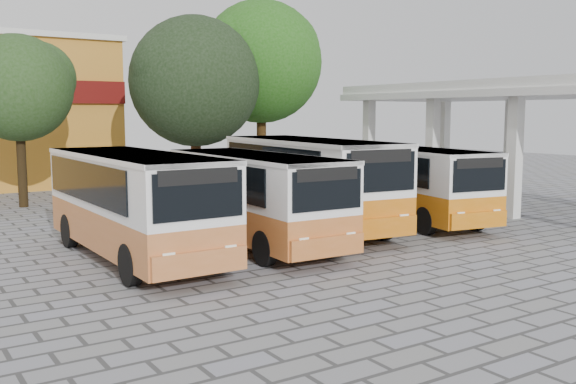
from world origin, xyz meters
TOP-DOWN VIEW (x-y plane):
  - ground at (0.00, 0.00)m, footprint 90.00×90.00m
  - terminal_shelter at (10.50, 4.00)m, footprint 6.80×15.80m
  - bus_far_left at (-6.93, 2.93)m, footprint 2.61×8.24m
  - bus_centre_left at (-3.22, 2.73)m, footprint 2.60×7.88m
  - bus_centre_right at (-0.21, 4.17)m, footprint 3.58×9.01m
  - bus_far_right at (3.90, 3.37)m, footprint 3.60×8.01m
  - tree_left at (-7.47, 15.44)m, footprint 4.80×4.57m
  - tree_middle at (0.09, 13.93)m, footprint 6.43×6.13m
  - tree_right at (4.22, 14.75)m, footprint 6.59×6.28m

SIDE VIEW (x-z plane):
  - ground at x=0.00m, z-range 0.00..0.00m
  - bus_far_right at x=3.90m, z-range 0.22..2.99m
  - bus_centre_left at x=-3.22m, z-range 0.22..3.04m
  - bus_far_left at x=-6.93m, z-range 0.23..3.19m
  - bus_centre_right at x=-0.21m, z-range 0.25..3.41m
  - terminal_shelter at x=10.50m, z-range 2.21..7.61m
  - tree_left at x=-7.47m, z-range 1.57..9.00m
  - tree_middle at x=0.09m, z-range 1.45..10.07m
  - tree_right at x=4.22m, z-range 1.98..11.82m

